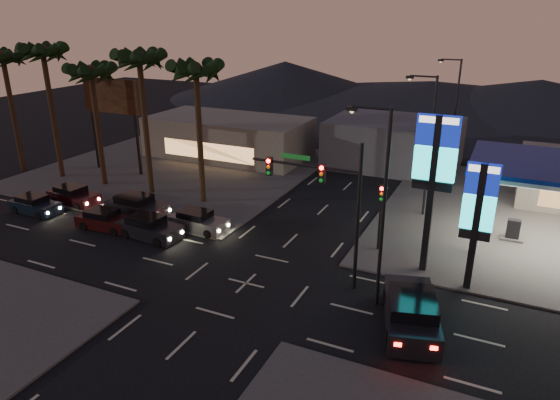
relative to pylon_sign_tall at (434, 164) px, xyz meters
The scene contains 28 objects.
ground 11.97m from the pylon_sign_tall, 147.09° to the right, with size 140.00×140.00×0.00m, color black.
corner_lot_ne 14.37m from the pylon_sign_tall, 54.46° to the left, with size 24.00×24.00×0.12m, color #47443F.
corner_lot_nw 27.40m from the pylon_sign_tall, 156.80° to the left, with size 24.00×24.00×0.12m, color #47443F.
pylon_sign_tall is the anchor object (origin of this frame).
pylon_sign_short 3.20m from the pylon_sign_tall, 21.80° to the right, with size 1.60×0.35×7.00m.
traffic_signal_mast 6.02m from the pylon_sign_tall, 143.48° to the right, with size 6.10×0.39×8.00m.
pedestal_signal 4.82m from the pylon_sign_tall, 153.73° to the left, with size 0.32×0.39×4.30m.
streetlight_near 4.86m from the pylon_sign_tall, 110.76° to the right, with size 2.14×0.25×10.00m.
streetlight_mid 8.70m from the pylon_sign_tall, 101.35° to the left, with size 2.14×0.25×10.00m.
streetlight_far 22.57m from the pylon_sign_tall, 94.34° to the left, with size 2.14×0.25×10.00m.
palm_a 18.21m from the pylon_sign_tall, 167.12° to the left, with size 4.41×4.41×10.86m.
palm_b 23.13m from the pylon_sign_tall, 169.92° to the left, with size 4.41×4.41×11.46m.
palm_c 27.90m from the pylon_sign_tall, behind, with size 4.41×4.41×10.26m.
palm_d 32.96m from the pylon_sign_tall, behind, with size 4.41×4.41×11.66m.
palm_e 37.85m from the pylon_sign_tall, behind, with size 4.41×4.41×11.06m.
billboard 29.95m from the pylon_sign_tall, 165.50° to the left, with size 6.00×0.30×8.50m.
building_far_west 28.25m from the pylon_sign_tall, 143.75° to the left, with size 16.00×8.00×4.00m, color #726B5B.
building_far_mid 21.91m from the pylon_sign_tall, 107.59° to the left, with size 12.00×9.00×4.40m, color #4C4C51.
hill_left 64.06m from the pylon_sign_tall, 121.58° to the left, with size 40.00×40.00×6.00m, color black.
hill_right 55.02m from the pylon_sign_tall, 83.20° to the left, with size 50.00×50.00×5.00m, color black.
hill_center 55.33m from the pylon_sign_tall, 98.86° to the left, with size 60.00×60.00×4.00m, color black.
car_lane_a_front 18.29m from the pylon_sign_tall, behind, with size 4.58×2.16×1.46m.
car_lane_a_mid 21.81m from the pylon_sign_tall, behind, with size 4.14×1.93×1.32m.
car_lane_a_rear 28.32m from the pylon_sign_tall, behind, with size 4.08×1.83×1.31m.
car_lane_b_front 15.99m from the pylon_sign_tall, behind, with size 4.23×1.93×1.35m.
car_lane_b_mid 21.06m from the pylon_sign_tall, behind, with size 4.86×2.15×1.56m.
car_lane_b_rear 27.05m from the pylon_sign_tall, behind, with size 4.40×2.08×1.40m.
suv_station 8.06m from the pylon_sign_tall, 85.77° to the right, with size 3.63×5.79×1.80m.
Camera 1 is at (11.82, -20.90, 13.89)m, focal length 32.00 mm.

